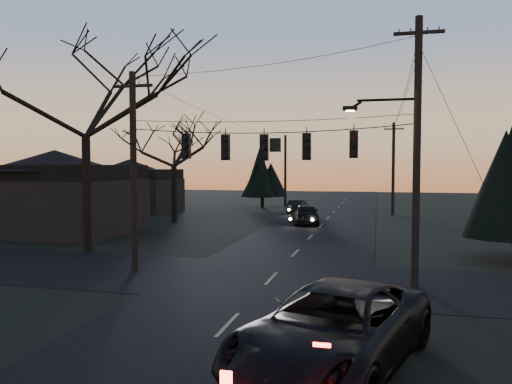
% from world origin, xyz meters
% --- Properties ---
extents(main_road, '(8.00, 120.00, 0.02)m').
position_xyz_m(main_road, '(0.00, 20.00, 0.01)').
color(main_road, black).
rests_on(main_road, ground).
extents(cross_road, '(60.00, 7.00, 0.02)m').
position_xyz_m(cross_road, '(0.00, 10.00, 0.01)').
color(cross_road, black).
rests_on(cross_road, ground).
extents(utility_pole_right, '(5.00, 0.30, 10.00)m').
position_xyz_m(utility_pole_right, '(5.50, 10.00, 0.00)').
color(utility_pole_right, black).
rests_on(utility_pole_right, ground).
extents(utility_pole_left, '(1.80, 0.30, 8.50)m').
position_xyz_m(utility_pole_left, '(-6.00, 10.00, 0.00)').
color(utility_pole_left, black).
rests_on(utility_pole_left, ground).
extents(utility_pole_far_r, '(1.80, 0.30, 8.50)m').
position_xyz_m(utility_pole_far_r, '(5.50, 38.00, 0.00)').
color(utility_pole_far_r, black).
rests_on(utility_pole_far_r, ground).
extents(utility_pole_far_l, '(0.30, 0.30, 8.00)m').
position_xyz_m(utility_pole_far_l, '(-6.00, 46.00, 0.00)').
color(utility_pole_far_l, black).
rests_on(utility_pole_far_l, ground).
extents(span_signal_assembly, '(11.50, 0.44, 1.50)m').
position_xyz_m(span_signal_assembly, '(-0.24, 10.00, 5.31)').
color(span_signal_assembly, black).
rests_on(span_signal_assembly, ground).
extents(bare_tree_left, '(10.02, 10.02, 12.06)m').
position_xyz_m(bare_tree_left, '(-10.56, 13.63, 8.43)').
color(bare_tree_left, black).
rests_on(bare_tree_left, ground).
extents(bare_tree_dist, '(6.51, 6.51, 8.99)m').
position_xyz_m(bare_tree_dist, '(-11.71, 27.77, 6.28)').
color(bare_tree_dist, black).
rests_on(bare_tree_dist, ground).
extents(evergreen_dist, '(3.82, 3.82, 6.25)m').
position_xyz_m(evergreen_dist, '(-8.04, 43.32, 3.72)').
color(evergreen_dist, black).
rests_on(evergreen_dist, ground).
extents(house_left_near, '(10.00, 8.00, 5.60)m').
position_xyz_m(house_left_near, '(-17.00, 20.00, 2.80)').
color(house_left_near, black).
rests_on(house_left_near, ground).
extents(house_left_far, '(9.00, 7.00, 5.20)m').
position_xyz_m(house_left_far, '(-20.00, 36.00, 2.60)').
color(house_left_far, black).
rests_on(house_left_far, ground).
extents(suv_near, '(4.84, 7.12, 1.81)m').
position_xyz_m(suv_near, '(3.20, 1.62, 0.91)').
color(suv_near, black).
rests_on(suv_near, ground).
extents(sedan_oncoming_a, '(2.80, 5.02, 1.61)m').
position_xyz_m(sedan_oncoming_a, '(-1.26, 28.94, 0.81)').
color(sedan_oncoming_a, black).
rests_on(sedan_oncoming_a, ground).
extents(sedan_oncoming_b, '(1.70, 4.05, 1.30)m').
position_xyz_m(sedan_oncoming_b, '(-3.20, 37.48, 0.65)').
color(sedan_oncoming_b, black).
rests_on(sedan_oncoming_b, ground).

